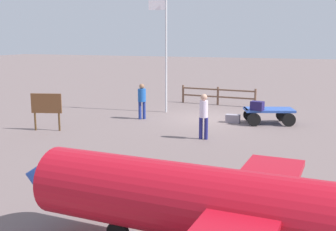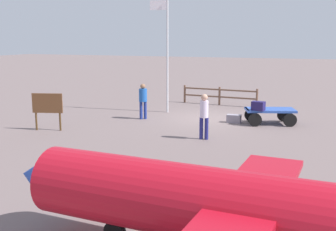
% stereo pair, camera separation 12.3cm
% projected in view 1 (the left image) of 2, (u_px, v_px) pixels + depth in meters
% --- Properties ---
extents(ground_plane, '(120.00, 120.00, 0.00)m').
position_uv_depth(ground_plane, '(208.00, 119.00, 19.72)').
color(ground_plane, '#715F5D').
extents(luggage_cart, '(2.38, 1.88, 0.67)m').
position_uv_depth(luggage_cart, '(268.00, 113.00, 18.51)').
color(luggage_cart, '#2F54AE').
rests_on(luggage_cart, ground).
extents(suitcase_dark, '(0.60, 0.46, 0.39)m').
position_uv_depth(suitcase_dark, '(257.00, 106.00, 18.06)').
color(suitcase_dark, '#221A50').
rests_on(suitcase_dark, luggage_cart).
extents(suitcase_olive, '(0.63, 0.37, 0.37)m').
position_uv_depth(suitcase_olive, '(233.00, 119.00, 18.80)').
color(suitcase_olive, gray).
rests_on(suitcase_olive, ground).
extents(worker_lead, '(0.34, 0.34, 1.72)m').
position_uv_depth(worker_lead, '(204.00, 113.00, 15.58)').
color(worker_lead, navy).
rests_on(worker_lead, ground).
extents(worker_trailing, '(0.52, 0.52, 1.66)m').
position_uv_depth(worker_trailing, '(142.00, 98.00, 19.47)').
color(worker_trailing, navy).
rests_on(worker_trailing, ground).
extents(airplane_near, '(8.50, 5.26, 2.90)m').
position_uv_depth(airplane_near, '(234.00, 207.00, 6.73)').
color(airplane_near, red).
rests_on(airplane_near, ground).
extents(flagpole, '(0.95, 0.21, 5.67)m').
position_uv_depth(flagpole, '(165.00, 48.00, 20.89)').
color(flagpole, silver).
rests_on(flagpole, ground).
extents(signboard, '(1.23, 0.41, 1.54)m').
position_uv_depth(signboard, '(46.00, 106.00, 17.05)').
color(signboard, '#4C3319').
rests_on(signboard, ground).
extents(wooden_fence, '(4.39, 0.42, 1.02)m').
position_uv_depth(wooden_fence, '(218.00, 94.00, 23.69)').
color(wooden_fence, brown).
rests_on(wooden_fence, ground).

